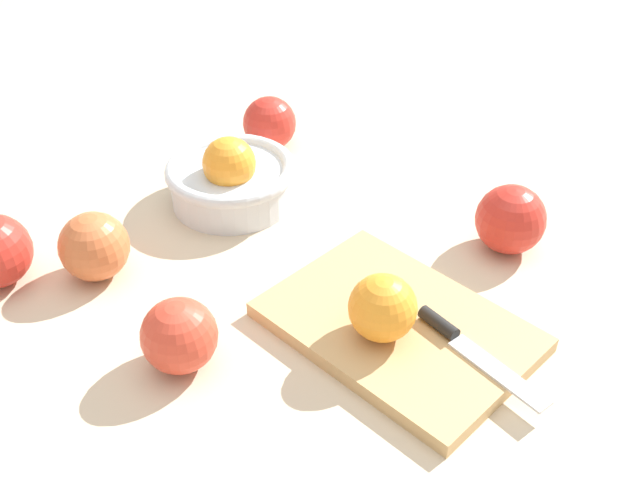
% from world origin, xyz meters
% --- Properties ---
extents(ground_plane, '(2.40, 2.40, 0.00)m').
position_xyz_m(ground_plane, '(0.00, 0.00, 0.00)').
color(ground_plane, beige).
extents(bowl, '(0.16, 0.16, 0.09)m').
position_xyz_m(bowl, '(-0.16, 0.06, 0.04)').
color(bowl, silver).
rests_on(bowl, ground_plane).
extents(cutting_board, '(0.28, 0.21, 0.02)m').
position_xyz_m(cutting_board, '(0.14, -0.01, 0.01)').
color(cutting_board, tan).
rests_on(cutting_board, ground_plane).
extents(orange_on_board, '(0.07, 0.07, 0.07)m').
position_xyz_m(orange_on_board, '(0.13, -0.04, 0.05)').
color(orange_on_board, orange).
rests_on(orange_on_board, cutting_board).
extents(knife, '(0.15, 0.05, 0.01)m').
position_xyz_m(knife, '(0.21, -0.01, 0.02)').
color(knife, silver).
rests_on(knife, cutting_board).
extents(apple_back_left, '(0.07, 0.07, 0.07)m').
position_xyz_m(apple_back_left, '(-0.21, 0.19, 0.04)').
color(apple_back_left, red).
rests_on(apple_back_left, ground_plane).
extents(apple_front_left, '(0.08, 0.08, 0.08)m').
position_xyz_m(apple_front_left, '(-0.18, -0.14, 0.04)').
color(apple_front_left, '#CC6638').
rests_on(apple_front_left, ground_plane).
extents(apple_back_right, '(0.08, 0.08, 0.08)m').
position_xyz_m(apple_back_right, '(0.16, 0.18, 0.04)').
color(apple_back_right, red).
rests_on(apple_back_right, ground_plane).
extents(apple_front_center, '(0.07, 0.07, 0.07)m').
position_xyz_m(apple_front_center, '(-0.01, -0.18, 0.04)').
color(apple_front_center, '#D6422D').
rests_on(apple_front_center, ground_plane).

